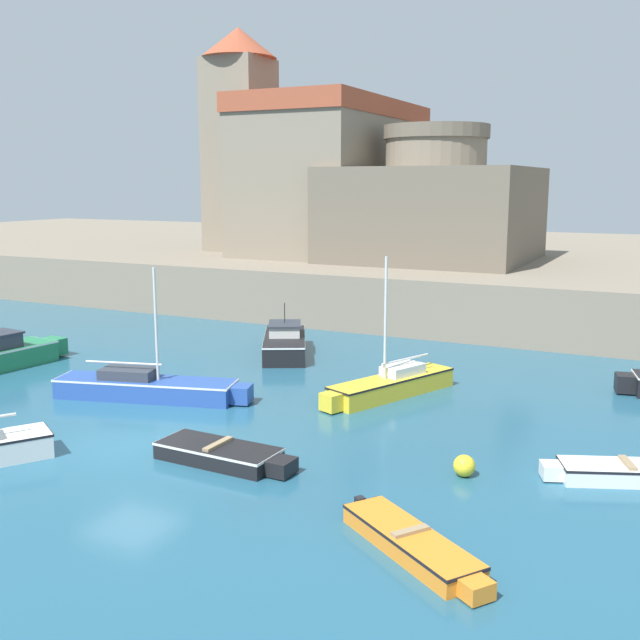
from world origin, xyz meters
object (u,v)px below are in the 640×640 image
(sailboat_blue_0, at_px, (148,387))
(church, at_px, (318,169))
(dinghy_black_2, at_px, (222,453))
(mooring_buoy, at_px, (464,466))
(dinghy_orange_7, at_px, (412,543))
(motorboat_black_9, at_px, (285,342))
(dinghy_white_3, at_px, (623,471))
(fortress, at_px, (434,208))
(sailboat_yellow_4, at_px, (391,384))

(sailboat_blue_0, xyz_separation_m, church, (-6.34, 26.29, 7.99))
(dinghy_black_2, distance_m, mooring_buoy, 6.51)
(dinghy_orange_7, distance_m, mooring_buoy, 4.52)
(motorboat_black_9, relative_size, mooring_buoy, 9.92)
(dinghy_white_3, xyz_separation_m, fortress, (-13.07, 24.61, 5.77))
(dinghy_black_2, bearing_deg, mooring_buoy, 17.72)
(sailboat_blue_0, bearing_deg, motorboat_black_9, 83.56)
(dinghy_white_3, xyz_separation_m, sailboat_yellow_4, (-8.13, 4.64, 0.19))
(dinghy_orange_7, bearing_deg, sailboat_blue_0, 151.74)
(sailboat_blue_0, distance_m, dinghy_orange_7, 13.84)
(mooring_buoy, bearing_deg, sailboat_blue_0, 170.38)
(sailboat_blue_0, xyz_separation_m, sailboat_yellow_4, (7.62, 4.11, 0.01))
(dinghy_orange_7, height_order, fortress, fortress)
(dinghy_orange_7, relative_size, fortress, 0.34)
(dinghy_black_2, relative_size, dinghy_orange_7, 1.05)
(dinghy_black_2, height_order, motorboat_black_9, motorboat_black_9)
(motorboat_black_9, bearing_deg, mooring_buoy, -43.06)
(sailboat_blue_0, bearing_deg, dinghy_black_2, -34.61)
(dinghy_white_3, bearing_deg, dinghy_orange_7, -120.58)
(sailboat_yellow_4, xyz_separation_m, church, (-13.96, 22.18, 7.99))
(dinghy_orange_7, bearing_deg, motorboat_black_9, 127.11)
(motorboat_black_9, bearing_deg, dinghy_white_3, -30.85)
(sailboat_blue_0, height_order, church, church)
(dinghy_black_2, distance_m, fortress, 28.86)
(dinghy_orange_7, bearing_deg, fortress, 107.24)
(motorboat_black_9, height_order, fortress, fortress)
(dinghy_black_2, xyz_separation_m, dinghy_orange_7, (6.37, -2.54, -0.03))
(fortress, bearing_deg, dinghy_black_2, -83.62)
(dinghy_black_2, relative_size, dinghy_white_3, 1.06)
(sailboat_yellow_4, relative_size, motorboat_black_9, 1.02)
(sailboat_yellow_4, bearing_deg, dinghy_black_2, -102.49)
(sailboat_yellow_4, height_order, motorboat_black_9, sailboat_yellow_4)
(dinghy_black_2, relative_size, sailboat_yellow_4, 0.70)
(dinghy_black_2, bearing_deg, sailboat_blue_0, 145.39)
(sailboat_blue_0, relative_size, dinghy_orange_7, 1.83)
(dinghy_black_2, relative_size, fortress, 0.36)
(sailboat_blue_0, xyz_separation_m, motorboat_black_9, (0.94, 8.32, 0.11))
(dinghy_black_2, xyz_separation_m, sailboat_yellow_4, (1.80, 8.12, 0.18))
(fortress, bearing_deg, motorboat_black_9, -96.30)
(mooring_buoy, relative_size, church, 0.04)
(sailboat_blue_0, distance_m, dinghy_white_3, 15.76)
(dinghy_white_3, relative_size, dinghy_orange_7, 0.99)
(sailboat_blue_0, height_order, dinghy_white_3, sailboat_blue_0)
(dinghy_white_3, height_order, fortress, fortress)
(mooring_buoy, bearing_deg, church, 122.95)
(motorboat_black_9, bearing_deg, church, 112.05)
(dinghy_white_3, distance_m, mooring_buoy, 4.02)
(dinghy_white_3, bearing_deg, motorboat_black_9, 149.15)
(dinghy_orange_7, height_order, church, church)
(dinghy_white_3, xyz_separation_m, church, (-22.09, 26.82, 8.17))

